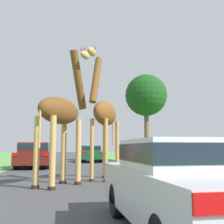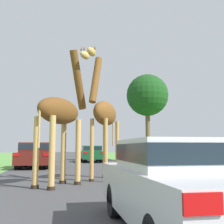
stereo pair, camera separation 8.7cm
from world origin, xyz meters
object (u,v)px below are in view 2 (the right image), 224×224
Objects in this scene: tree_right_cluster at (147,96)px; car_far_ahead at (149,158)px; giraffe_near_road at (104,115)px; car_verge_right at (42,153)px; car_queue_right at (92,153)px; giraffe_companion at (62,114)px; car_queue_left at (35,155)px; car_lead_maroon at (181,183)px.

car_far_ahead is at bearing -107.28° from tree_right_cluster.
car_verge_right is (-3.45, 15.84, -1.76)m from giraffe_near_road.
car_queue_right is at bearing -21.61° from car_verge_right.
car_queue_right is 1.05× the size of car_far_ahead.
tree_right_cluster is at bearing 72.72° from car_far_ahead.
giraffe_companion reaches higher than car_verge_right.
tree_right_cluster is at bearing -83.94° from giraffe_near_road.
giraffe_near_road reaches higher than car_queue_left.
car_lead_maroon is 0.96× the size of car_queue_right.
car_queue_left is (-4.25, -6.58, 0.05)m from car_queue_right.
giraffe_near_road is at bearing -66.47° from car_queue_left.
car_verge_right is at bearing 133.07° from giraffe_companion.
car_far_ahead is (6.03, -4.47, -0.10)m from car_queue_left.
car_verge_right is at bearing 158.39° from car_queue_right.
giraffe_near_road is at bearing -93.98° from car_queue_right.
giraffe_near_road is 2.19m from giraffe_companion.
car_queue_right is at bearing 117.50° from giraffe_companion.
car_queue_right is 7.45m from tree_right_cluster.
giraffe_near_road is 1.24× the size of car_verge_right.
car_queue_left is (-3.27, 7.51, -1.71)m from giraffe_near_road.
giraffe_near_road is at bearing 90.74° from car_lead_maroon.
car_lead_maroon is at bearing -81.18° from car_verge_right.
car_queue_right is (0.89, 21.04, 0.05)m from car_lead_maroon.
car_verge_right is at bearing 115.88° from car_far_ahead.
car_queue_left is at bearing 137.39° from giraffe_companion.
tree_right_cluster is (3.42, 11.01, 5.37)m from car_far_ahead.
giraffe_near_road reaches higher than car_lead_maroon.
car_lead_maroon is at bearing 120.56° from giraffe_near_road.
tree_right_cluster is at bearing -10.56° from car_verge_right.
giraffe_companion is 1.27× the size of car_verge_right.
giraffe_near_road is 1.20× the size of car_queue_right.
giraffe_companion is 1.24× the size of car_queue_right.
giraffe_near_road is 14.23m from car_queue_right.
tree_right_cluster is (6.10, 21.00, 5.38)m from car_lead_maroon.
giraffe_companion is at bearing -79.75° from car_queue_left.
car_verge_right reaches higher than car_far_ahead.
tree_right_cluster reaches higher than car_far_ahead.
car_queue_right is 1.03× the size of car_verge_right.
car_queue_left is (-1.62, 8.94, -1.54)m from giraffe_companion.
car_lead_maroon is at bearing -104.97° from car_far_ahead.
car_verge_right is at bearing 169.44° from tree_right_cluster.
car_queue_left is at bearing -122.88° from car_queue_right.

